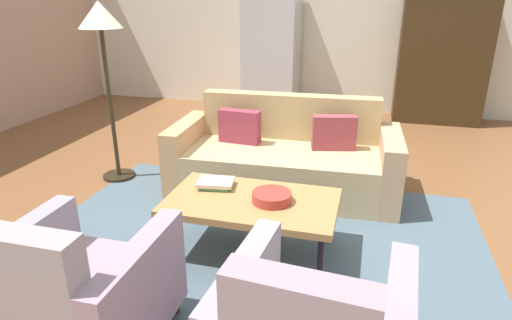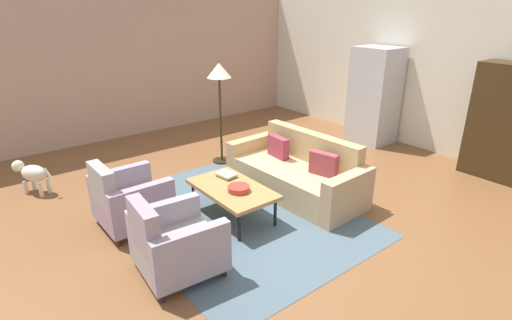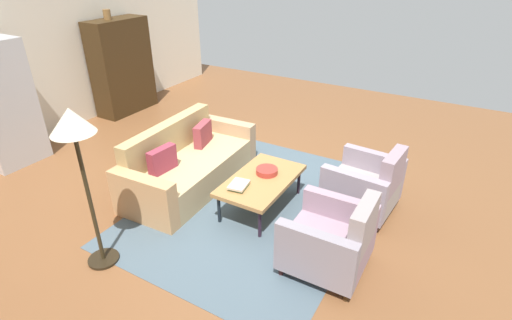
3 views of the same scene
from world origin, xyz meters
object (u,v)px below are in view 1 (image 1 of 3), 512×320
at_px(couch, 285,159).
at_px(book_stack, 216,183).
at_px(coffee_table, 252,204).
at_px(cabinet, 442,60).
at_px(refrigerator, 272,53).
at_px(fruit_bowl, 272,197).
at_px(armchair_left, 74,299).
at_px(floor_lamp, 102,32).

distance_m(couch, book_stack, 1.12).
height_order(coffee_table, book_stack, book_stack).
height_order(cabinet, refrigerator, refrigerator).
xyz_separation_m(coffee_table, fruit_bowl, (0.14, 0.00, 0.07)).
relative_size(armchair_left, refrigerator, 0.48).
distance_m(cabinet, floor_lamp, 4.62).
xyz_separation_m(armchair_left, book_stack, (0.28, 1.29, 0.11)).
bearing_deg(refrigerator, coffee_table, -78.64).
bearing_deg(floor_lamp, cabinet, 42.76).
bearing_deg(armchair_left, book_stack, 77.28).
relative_size(fruit_bowl, refrigerator, 0.15).
bearing_deg(book_stack, coffee_table, -22.12).
bearing_deg(floor_lamp, fruit_bowl, -27.63).
relative_size(coffee_table, floor_lamp, 0.70).
bearing_deg(fruit_bowl, book_stack, 164.41).
bearing_deg(floor_lamp, armchair_left, -62.68).
distance_m(book_stack, floor_lamp, 1.90).
xyz_separation_m(fruit_bowl, book_stack, (-0.46, 0.13, -0.01)).
bearing_deg(armchair_left, floor_lamp, 116.94).
bearing_deg(fruit_bowl, couch, 97.11).
bearing_deg(refrigerator, cabinet, 2.42).
bearing_deg(refrigerator, book_stack, -82.85).
bearing_deg(book_stack, floor_lamp, 148.83).
xyz_separation_m(cabinet, floor_lamp, (-3.37, -3.12, 0.54)).
relative_size(book_stack, refrigerator, 0.16).
relative_size(coffee_table, refrigerator, 0.65).
height_order(couch, refrigerator, refrigerator).
height_order(armchair_left, floor_lamp, floor_lamp).
relative_size(refrigerator, floor_lamp, 1.08).
xyz_separation_m(armchair_left, floor_lamp, (-1.10, 2.13, 1.10)).
height_order(couch, fruit_bowl, couch).
xyz_separation_m(armchair_left, cabinet, (2.27, 5.25, 0.56)).
height_order(coffee_table, fruit_bowl, fruit_bowl).
xyz_separation_m(couch, floor_lamp, (-1.70, -0.22, 1.16)).
distance_m(fruit_bowl, book_stack, 0.48).
bearing_deg(fruit_bowl, refrigerator, 103.34).
bearing_deg(armchair_left, refrigerator, 91.84).
bearing_deg(refrigerator, armchair_left, -87.78).
height_order(coffee_table, armchair_left, armchair_left).
bearing_deg(cabinet, armchair_left, -113.38).
bearing_deg(cabinet, fruit_bowl, -110.49).
xyz_separation_m(armchair_left, fruit_bowl, (0.74, 1.17, 0.11)).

